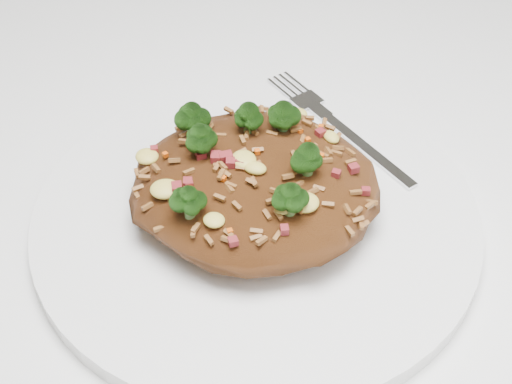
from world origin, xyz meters
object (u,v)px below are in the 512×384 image
plate (256,215)px  fork (346,132)px  dining_table (309,383)px  fried_rice (255,176)px

plate → fork: (0.06, 0.08, 0.01)m
fork → dining_table: bearing=-46.1°
fried_rice → fork: 0.11m
dining_table → plate: bearing=121.4°
plate → fried_rice: (-0.00, 0.00, 0.04)m
dining_table → fried_rice: fried_rice is taller
plate → fork: 0.10m
plate → fork: size_ratio=2.20×
dining_table → fork: 0.19m
dining_table → fork: (0.02, 0.15, 0.11)m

